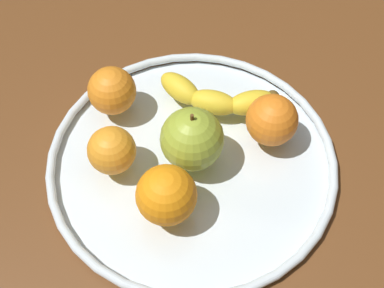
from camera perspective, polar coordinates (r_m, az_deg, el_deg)
The scene contains 8 objects.
ground_plane at distance 73.01cm, azimuth 0.00°, elevation -3.04°, with size 138.26×138.26×4.00cm, color brown.
fruit_bowl at distance 70.55cm, azimuth 0.00°, elevation -1.80°, with size 38.95×38.95×1.80cm.
banana at distance 73.75cm, azimuth 2.78°, elevation 5.05°, with size 18.42×6.54×3.44cm.
apple at distance 66.39cm, azimuth -0.28°, elevation 0.53°, with size 8.24×8.24×9.04cm.
orange_front_right at distance 62.60cm, azimuth -2.80°, elevation -5.57°, with size 7.44×7.44×7.44cm, color orange.
orange_back_left at distance 69.79cm, azimuth 8.69°, elevation 2.59°, with size 6.96×6.96×6.96cm, color orange.
orange_front_left at distance 67.37cm, azimuth -8.72°, elevation -0.69°, with size 6.29×6.29×6.29cm, color orange.
orange_back_right at distance 73.17cm, azimuth -8.71°, elevation 5.75°, with size 6.72×6.72×6.72cm, color orange.
Camera 1 is at (8.97, -37.29, 60.13)cm, focal length 49.05 mm.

